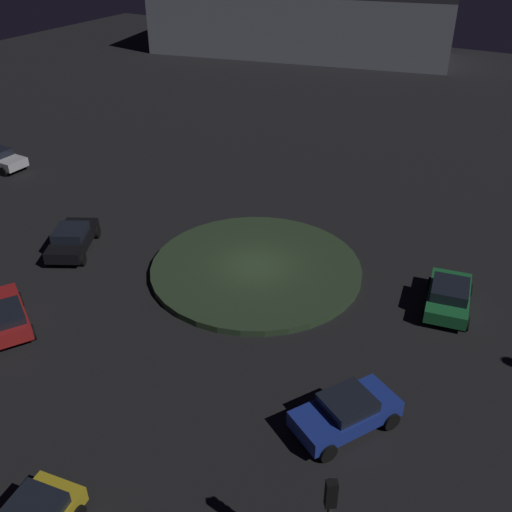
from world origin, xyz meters
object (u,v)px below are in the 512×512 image
object	(u,v)px
car_black	(72,239)
store_building	(301,20)
car_red	(2,316)
car_green	(449,296)
car_blue	(346,412)

from	to	relation	value
car_black	store_building	size ratio (longest dim) A/B	0.12
car_red	store_building	xyz separation A→B (m)	(-56.54, -12.89, 3.21)
car_black	car_green	xyz separation A→B (m)	(-4.76, 19.19, -0.02)
car_blue	car_green	size ratio (longest dim) A/B	1.03
car_black	car_green	distance (m)	19.77
car_blue	car_red	size ratio (longest dim) A/B	0.99
car_red	car_green	bearing A→B (deg)	-114.93
car_green	car_red	world-z (taller)	car_green
car_blue	car_black	bearing A→B (deg)	-73.88
car_green	store_building	size ratio (longest dim) A/B	0.11
car_blue	car_red	distance (m)	15.60
car_green	store_building	world-z (taller)	store_building
car_green	car_black	bearing A→B (deg)	-85.79
car_blue	store_building	xyz separation A→B (m)	(-54.32, -28.33, 3.21)
car_red	store_building	size ratio (longest dim) A/B	0.12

